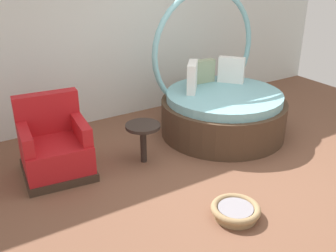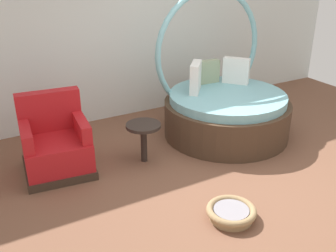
# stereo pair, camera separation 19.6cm
# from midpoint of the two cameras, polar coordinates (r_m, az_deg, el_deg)

# --- Properties ---
(ground_plane) EXTENTS (8.00, 8.00, 0.02)m
(ground_plane) POSITION_cam_midpoint_polar(r_m,az_deg,el_deg) (4.82, 7.53, -7.31)
(ground_plane) COLOR brown
(back_wall) EXTENTS (8.00, 0.12, 3.09)m
(back_wall) POSITION_cam_midpoint_polar(r_m,az_deg,el_deg) (6.29, -6.51, 15.38)
(back_wall) COLOR silver
(back_wall) RESTS_ON ground_plane
(round_daybed) EXTENTS (1.81, 1.81, 2.05)m
(round_daybed) POSITION_cam_midpoint_polar(r_m,az_deg,el_deg) (5.78, 6.73, 2.98)
(round_daybed) COLOR #473323
(round_daybed) RESTS_ON ground_plane
(red_armchair) EXTENTS (0.88, 0.88, 0.94)m
(red_armchair) POSITION_cam_midpoint_polar(r_m,az_deg,el_deg) (4.92, -17.29, -3.04)
(red_armchair) COLOR #38281E
(red_armchair) RESTS_ON ground_plane
(pet_basket) EXTENTS (0.51, 0.51, 0.13)m
(pet_basket) POSITION_cam_midpoint_polar(r_m,az_deg,el_deg) (4.11, 8.44, -12.13)
(pet_basket) COLOR #9E7F56
(pet_basket) RESTS_ON ground_plane
(side_table) EXTENTS (0.44, 0.44, 0.52)m
(side_table) POSITION_cam_midpoint_polar(r_m,az_deg,el_deg) (4.90, -4.81, -0.80)
(side_table) COLOR #2D231E
(side_table) RESTS_ON ground_plane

